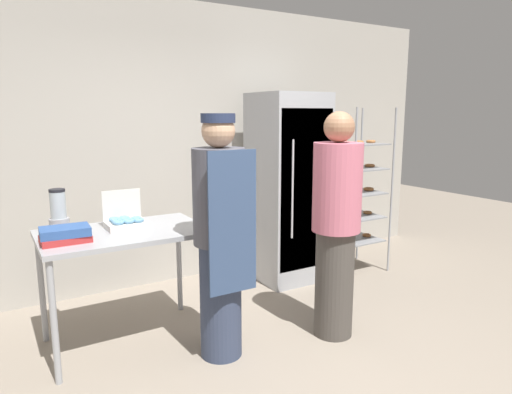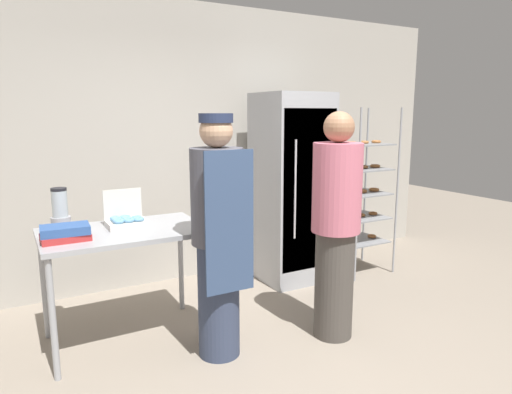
{
  "view_description": "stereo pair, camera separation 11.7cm",
  "coord_description": "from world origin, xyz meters",
  "px_view_note": "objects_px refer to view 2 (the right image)",
  "views": [
    {
      "loc": [
        -1.83,
        -2.25,
        1.74
      ],
      "look_at": [
        -0.01,
        0.78,
        1.08
      ],
      "focal_mm": 32.0,
      "sensor_mm": 36.0,
      "label": 1
    },
    {
      "loc": [
        -1.73,
        -2.31,
        1.74
      ],
      "look_at": [
        -0.01,
        0.78,
        1.08
      ],
      "focal_mm": 32.0,
      "sensor_mm": 36.0,
      "label": 2
    }
  ],
  "objects_px": {
    "donut_box": "(126,220)",
    "refrigerator": "(291,188)",
    "person_customer": "(336,226)",
    "binder_stack": "(65,233)",
    "baking_rack": "(362,191)",
    "person_baker": "(218,234)",
    "blender_pitcher": "(60,211)"
  },
  "relations": [
    {
      "from": "donut_box",
      "to": "binder_stack",
      "type": "distance_m",
      "value": 0.49
    },
    {
      "from": "refrigerator",
      "to": "donut_box",
      "type": "distance_m",
      "value": 1.86
    },
    {
      "from": "donut_box",
      "to": "person_customer",
      "type": "bearing_deg",
      "value": -30.04
    },
    {
      "from": "binder_stack",
      "to": "person_customer",
      "type": "xyz_separation_m",
      "value": [
        1.84,
        -0.62,
        -0.04
      ]
    },
    {
      "from": "refrigerator",
      "to": "baking_rack",
      "type": "relative_size",
      "value": 1.08
    },
    {
      "from": "person_customer",
      "to": "donut_box",
      "type": "bearing_deg",
      "value": 149.96
    },
    {
      "from": "refrigerator",
      "to": "binder_stack",
      "type": "distance_m",
      "value": 2.34
    },
    {
      "from": "donut_box",
      "to": "person_customer",
      "type": "relative_size",
      "value": 0.17
    },
    {
      "from": "binder_stack",
      "to": "baking_rack",
      "type": "bearing_deg",
      "value": 8.34
    },
    {
      "from": "refrigerator",
      "to": "donut_box",
      "type": "xyz_separation_m",
      "value": [
        -1.8,
        -0.45,
        -0.04
      ]
    },
    {
      "from": "person_baker",
      "to": "baking_rack",
      "type": "bearing_deg",
      "value": 22.96
    },
    {
      "from": "donut_box",
      "to": "person_baker",
      "type": "xyz_separation_m",
      "value": [
        0.48,
        -0.63,
        -0.02
      ]
    },
    {
      "from": "baking_rack",
      "to": "blender_pitcher",
      "type": "height_order",
      "value": "baking_rack"
    },
    {
      "from": "person_baker",
      "to": "person_customer",
      "type": "height_order",
      "value": "person_customer"
    },
    {
      "from": "donut_box",
      "to": "person_customer",
      "type": "xyz_separation_m",
      "value": [
        1.39,
        -0.8,
        -0.03
      ]
    },
    {
      "from": "person_customer",
      "to": "baking_rack",
      "type": "bearing_deg",
      "value": 41.21
    },
    {
      "from": "baking_rack",
      "to": "person_baker",
      "type": "relative_size",
      "value": 1.03
    },
    {
      "from": "donut_box",
      "to": "baking_rack",
      "type": "bearing_deg",
      "value": 5.87
    },
    {
      "from": "refrigerator",
      "to": "donut_box",
      "type": "height_order",
      "value": "refrigerator"
    },
    {
      "from": "baking_rack",
      "to": "blender_pitcher",
      "type": "relative_size",
      "value": 5.7
    },
    {
      "from": "baking_rack",
      "to": "binder_stack",
      "type": "relative_size",
      "value": 5.53
    },
    {
      "from": "baking_rack",
      "to": "person_baker",
      "type": "bearing_deg",
      "value": -157.04
    },
    {
      "from": "refrigerator",
      "to": "person_customer",
      "type": "xyz_separation_m",
      "value": [
        -0.42,
        -1.25,
        -0.08
      ]
    },
    {
      "from": "donut_box",
      "to": "blender_pitcher",
      "type": "xyz_separation_m",
      "value": [
        -0.45,
        0.16,
        0.09
      ]
    },
    {
      "from": "baking_rack",
      "to": "person_baker",
      "type": "distance_m",
      "value": 2.31
    },
    {
      "from": "blender_pitcher",
      "to": "binder_stack",
      "type": "distance_m",
      "value": 0.35
    },
    {
      "from": "binder_stack",
      "to": "blender_pitcher",
      "type": "bearing_deg",
      "value": 88.08
    },
    {
      "from": "donut_box",
      "to": "refrigerator",
      "type": "bearing_deg",
      "value": 13.91
    },
    {
      "from": "binder_stack",
      "to": "person_customer",
      "type": "bearing_deg",
      "value": -18.61
    },
    {
      "from": "refrigerator",
      "to": "blender_pitcher",
      "type": "relative_size",
      "value": 6.16
    },
    {
      "from": "binder_stack",
      "to": "donut_box",
      "type": "bearing_deg",
      "value": 21.6
    },
    {
      "from": "refrigerator",
      "to": "donut_box",
      "type": "bearing_deg",
      "value": -166.09
    }
  ]
}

